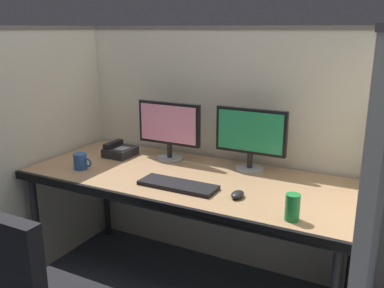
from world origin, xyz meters
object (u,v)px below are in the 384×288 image
(desk_phone, at_px, (120,151))
(soda_can, at_px, (292,207))
(computer_mouse, at_px, (238,194))
(monitor_left, at_px, (169,127))
(keyboard_main, at_px, (178,185))
(desk, at_px, (187,185))
(coffee_mug, at_px, (81,161))
(monitor_right, at_px, (251,135))

(desk_phone, height_order, soda_can, soda_can)
(computer_mouse, distance_m, desk_phone, 1.00)
(monitor_left, distance_m, keyboard_main, 0.53)
(soda_can, bearing_deg, desk, 157.91)
(soda_can, bearing_deg, coffee_mug, 175.51)
(computer_mouse, distance_m, coffee_mug, 1.00)
(monitor_right, height_order, coffee_mug, monitor_right)
(desk_phone, bearing_deg, computer_mouse, -17.57)
(computer_mouse, xyz_separation_m, soda_can, (0.31, -0.12, 0.04))
(desk_phone, bearing_deg, monitor_right, 8.40)
(desk, height_order, monitor_right, monitor_right)
(monitor_left, bearing_deg, desk, -43.10)
(monitor_left, xyz_separation_m, monitor_right, (0.53, 0.04, 0.00))
(keyboard_main, bearing_deg, coffee_mug, -179.12)
(desk_phone, distance_m, coffee_mug, 0.33)
(desk, bearing_deg, monitor_left, 136.90)
(desk_phone, xyz_separation_m, soda_can, (1.26, -0.43, 0.03))
(keyboard_main, distance_m, coffee_mug, 0.67)
(keyboard_main, relative_size, soda_can, 3.52)
(desk_phone, height_order, coffee_mug, coffee_mug)
(monitor_left, height_order, computer_mouse, monitor_left)
(monitor_left, relative_size, keyboard_main, 1.00)
(coffee_mug, distance_m, soda_can, 1.31)
(desk, bearing_deg, monitor_right, 45.95)
(monitor_right, bearing_deg, desk_phone, -171.60)
(monitor_left, bearing_deg, desk_phone, -165.65)
(computer_mouse, distance_m, soda_can, 0.33)
(desk, xyz_separation_m, desk_phone, (-0.59, 0.15, 0.08))
(coffee_mug, bearing_deg, computer_mouse, 1.27)
(desk, bearing_deg, keyboard_main, -79.08)
(keyboard_main, xyz_separation_m, desk_phone, (-0.62, 0.32, 0.02))
(desk_phone, xyz_separation_m, coffee_mug, (-0.04, -0.33, 0.01))
(keyboard_main, height_order, computer_mouse, computer_mouse)
(monitor_right, bearing_deg, computer_mouse, -77.78)
(monitor_right, xyz_separation_m, coffee_mug, (-0.91, -0.45, -0.17))
(keyboard_main, distance_m, computer_mouse, 0.34)
(desk, bearing_deg, coffee_mug, -164.95)
(computer_mouse, bearing_deg, coffee_mug, -178.73)
(computer_mouse, xyz_separation_m, coffee_mug, (-1.00, -0.02, 0.03))
(keyboard_main, bearing_deg, soda_can, -9.97)
(monitor_left, distance_m, monitor_right, 0.53)
(desk, height_order, coffee_mug, coffee_mug)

